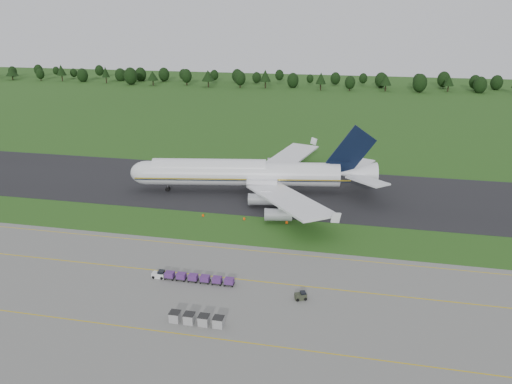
% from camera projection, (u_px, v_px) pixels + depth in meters
% --- Properties ---
extents(ground, '(600.00, 600.00, 0.00)m').
position_uv_depth(ground, '(244.00, 230.00, 113.09)').
color(ground, '#224B16').
rests_on(ground, ground).
extents(apron, '(300.00, 52.00, 0.06)m').
position_uv_depth(apron, '(197.00, 313.00, 81.80)').
color(apron, slate).
rests_on(apron, ground).
extents(taxiway, '(300.00, 40.00, 0.08)m').
position_uv_depth(taxiway, '(267.00, 189.00, 138.84)').
color(taxiway, black).
rests_on(taxiway, ground).
extents(apron_markings, '(300.00, 30.20, 0.01)m').
position_uv_depth(apron_markings, '(209.00, 291.00, 88.24)').
color(apron_markings, gold).
rests_on(apron_markings, apron).
extents(tree_line, '(531.33, 20.99, 11.64)m').
position_uv_depth(tree_line, '(338.00, 80.00, 311.95)').
color(tree_line, black).
rests_on(tree_line, ground).
extents(aircraft, '(67.74, 64.85, 18.94)m').
position_uv_depth(aircraft, '(247.00, 173.00, 134.88)').
color(aircraft, white).
rests_on(aircraft, ground).
extents(baggage_train, '(15.64, 1.42, 1.36)m').
position_uv_depth(baggage_train, '(192.00, 277.00, 91.13)').
color(baggage_train, silver).
rests_on(baggage_train, apron).
extents(utility_cart, '(2.28, 1.87, 1.09)m').
position_uv_depth(utility_cart, '(301.00, 296.00, 85.45)').
color(utility_cart, '#2D3223').
rests_on(utility_cart, apron).
extents(uld_row, '(8.87, 1.67, 1.65)m').
position_uv_depth(uld_row, '(197.00, 319.00, 78.62)').
color(uld_row, gray).
rests_on(uld_row, apron).
extents(edge_markers, '(20.87, 0.30, 0.60)m').
position_uv_depth(edge_markers, '(244.00, 219.00, 118.19)').
color(edge_markers, '#F84507').
rests_on(edge_markers, ground).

